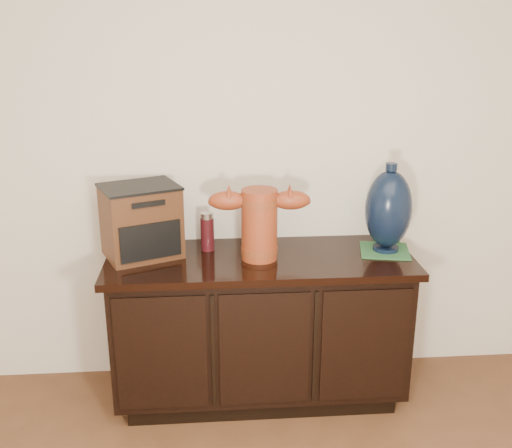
{
  "coord_description": "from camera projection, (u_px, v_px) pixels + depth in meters",
  "views": [
    {
      "loc": [
        -0.23,
        -0.42,
        1.8
      ],
      "look_at": [
        -0.02,
        2.18,
        0.94
      ],
      "focal_mm": 42.0,
      "sensor_mm": 36.0,
      "label": 1
    }
  ],
  "objects": [
    {
      "name": "spray_can",
      "position": [
        207.0,
        232.0,
        2.91
      ],
      "size": [
        0.07,
        0.07,
        0.19
      ],
      "color": "#550E16",
      "rests_on": "sideboard"
    },
    {
      "name": "tv_radio",
      "position": [
        141.0,
        221.0,
        2.82
      ],
      "size": [
        0.42,
        0.39,
        0.35
      ],
      "rotation": [
        0.0,
        0.0,
        0.4
      ],
      "color": "#432310",
      "rests_on": "sideboard"
    },
    {
      "name": "sideboard",
      "position": [
        260.0,
        326.0,
        2.97
      ],
      "size": [
        1.46,
        0.56,
        0.75
      ],
      "color": "black",
      "rests_on": "ground"
    },
    {
      "name": "lamp_base",
      "position": [
        388.0,
        210.0,
        2.86
      ],
      "size": [
        0.26,
        0.26,
        0.43
      ],
      "rotation": [
        0.0,
        0.0,
        -0.2
      ],
      "color": "black",
      "rests_on": "green_mat"
    },
    {
      "name": "green_mat",
      "position": [
        385.0,
        250.0,
        2.92
      ],
      "size": [
        0.27,
        0.27,
        0.01
      ],
      "primitive_type": "cube",
      "rotation": [
        0.0,
        0.0,
        -0.2
      ],
      "color": "#2A5D32",
      "rests_on": "sideboard"
    },
    {
      "name": "terracotta_vessel",
      "position": [
        259.0,
        220.0,
        2.78
      ],
      "size": [
        0.47,
        0.18,
        0.34
      ],
      "rotation": [
        0.0,
        0.0,
        -0.05
      ],
      "color": "#9D3D1C",
      "rests_on": "sideboard"
    }
  ]
}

